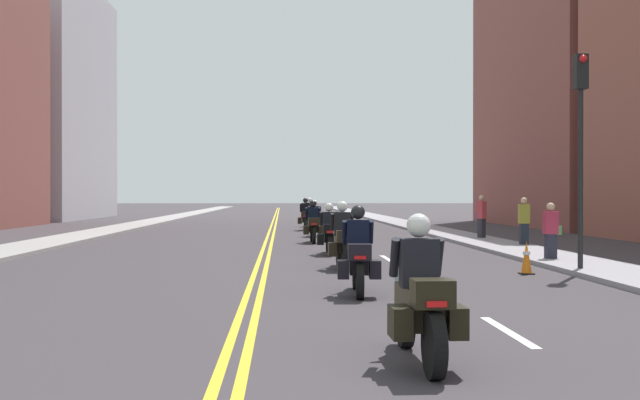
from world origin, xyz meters
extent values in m
plane|color=#393237|center=(0.00, 48.00, 0.00)|extent=(264.00, 264.00, 0.00)
cube|color=gray|center=(-8.06, 48.00, 0.06)|extent=(2.13, 144.00, 0.12)
cube|color=gray|center=(8.06, 48.00, 0.06)|extent=(2.13, 144.00, 0.12)
cube|color=yellow|center=(-0.12, 48.00, 0.00)|extent=(0.12, 132.00, 0.01)
cube|color=yellow|center=(0.12, 48.00, 0.00)|extent=(0.12, 132.00, 0.01)
cube|color=silver|center=(3.50, 8.00, 0.00)|extent=(0.14, 2.40, 0.01)
cube|color=silver|center=(3.50, 14.00, 0.00)|extent=(0.14, 2.40, 0.01)
cube|color=silver|center=(3.50, 20.00, 0.00)|extent=(0.14, 2.40, 0.01)
cube|color=silver|center=(3.50, 26.00, 0.00)|extent=(0.14, 2.40, 0.01)
cube|color=silver|center=(3.50, 32.00, 0.00)|extent=(0.14, 2.40, 0.01)
cube|color=silver|center=(3.50, 38.00, 0.00)|extent=(0.14, 2.40, 0.01)
cube|color=silver|center=(3.50, 44.00, 0.00)|extent=(0.14, 2.40, 0.01)
cube|color=silver|center=(3.50, 50.00, 0.00)|extent=(0.14, 2.40, 0.01)
cube|color=silver|center=(3.50, 56.00, 0.00)|extent=(0.14, 2.40, 0.01)
cube|color=#AFA6B1|center=(-17.54, 59.73, 9.07)|extent=(6.90, 17.59, 18.13)
cube|color=#2D3847|center=(-21.01, 59.73, 4.53)|extent=(0.04, 14.78, 0.90)
cube|color=#2D3847|center=(-21.01, 59.73, 14.51)|extent=(0.04, 14.78, 0.90)
cube|color=brown|center=(18.77, 43.85, 10.52)|extent=(9.35, 18.88, 21.04)
cylinder|color=black|center=(1.97, 6.99, 0.33)|extent=(0.15, 0.67, 0.66)
cylinder|color=black|center=(2.00, 5.36, 0.33)|extent=(0.15, 0.67, 0.66)
cube|color=silver|center=(1.97, 6.99, 0.68)|extent=(0.15, 0.32, 0.04)
cube|color=black|center=(1.99, 6.17, 0.61)|extent=(0.34, 1.25, 0.40)
cube|color=black|center=(2.00, 5.44, 0.83)|extent=(0.41, 0.37, 0.28)
cube|color=red|center=(2.00, 5.25, 0.75)|extent=(0.20, 0.03, 0.06)
cube|color=black|center=(1.72, 5.68, 0.51)|extent=(0.21, 0.44, 0.32)
cube|color=black|center=(2.28, 5.69, 0.51)|extent=(0.21, 0.44, 0.32)
cube|color=#B2C1CC|center=(1.98, 6.70, 0.99)|extent=(0.36, 0.13, 0.36)
cube|color=black|center=(1.99, 6.12, 1.07)|extent=(0.40, 0.27, 0.52)
cylinder|color=black|center=(1.75, 6.27, 1.12)|extent=(0.11, 0.28, 0.45)
cylinder|color=black|center=(2.23, 6.28, 1.12)|extent=(0.11, 0.28, 0.45)
sphere|color=white|center=(1.99, 6.15, 1.48)|extent=(0.26, 0.26, 0.26)
cylinder|color=black|center=(1.94, 12.83, 0.32)|extent=(0.16, 0.64, 0.64)
cylinder|color=black|center=(1.86, 11.27, 0.32)|extent=(0.16, 0.64, 0.64)
cube|color=silver|center=(1.94, 12.83, 0.66)|extent=(0.16, 0.33, 0.04)
cube|color=black|center=(1.90, 12.05, 0.60)|extent=(0.38, 1.20, 0.40)
cube|color=black|center=(1.86, 11.35, 0.82)|extent=(0.42, 0.38, 0.28)
cube|color=red|center=(1.85, 11.16, 0.74)|extent=(0.20, 0.04, 0.06)
cube|color=black|center=(1.59, 11.60, 0.50)|extent=(0.22, 0.45, 0.32)
cube|color=black|center=(2.15, 11.57, 0.50)|extent=(0.22, 0.45, 0.32)
cube|color=#B2C1CC|center=(1.92, 12.55, 0.98)|extent=(0.37, 0.14, 0.36)
cube|color=black|center=(1.90, 12.00, 1.08)|extent=(0.41, 0.28, 0.56)
cylinder|color=black|center=(1.66, 12.16, 1.13)|extent=(0.11, 0.29, 0.45)
cylinder|color=black|center=(2.14, 12.14, 1.13)|extent=(0.11, 0.29, 0.45)
sphere|color=black|center=(1.90, 12.03, 1.50)|extent=(0.26, 0.26, 0.26)
cylinder|color=black|center=(1.99, 17.89, 0.33)|extent=(0.15, 0.66, 0.66)
cylinder|color=black|center=(2.01, 16.32, 0.33)|extent=(0.15, 0.66, 0.66)
cube|color=silver|center=(1.99, 17.89, 0.68)|extent=(0.15, 0.32, 0.04)
cube|color=black|center=(2.00, 17.10, 0.61)|extent=(0.34, 1.19, 0.40)
cube|color=black|center=(2.01, 16.40, 0.83)|extent=(0.41, 0.37, 0.28)
cube|color=red|center=(2.01, 16.21, 0.75)|extent=(0.20, 0.03, 0.06)
cube|color=black|center=(1.73, 16.63, 0.51)|extent=(0.21, 0.44, 0.32)
cube|color=black|center=(2.29, 16.64, 0.51)|extent=(0.21, 0.44, 0.32)
cube|color=#B2C1CC|center=(1.99, 17.61, 0.99)|extent=(0.36, 0.13, 0.36)
cube|color=black|center=(2.00, 17.05, 1.10)|extent=(0.40, 0.27, 0.58)
cylinder|color=black|center=(1.76, 17.20, 1.15)|extent=(0.10, 0.28, 0.45)
cylinder|color=black|center=(2.24, 17.21, 1.15)|extent=(0.10, 0.28, 0.45)
sphere|color=white|center=(2.00, 17.08, 1.53)|extent=(0.26, 0.26, 0.26)
cylinder|color=black|center=(1.97, 22.66, 0.30)|extent=(0.14, 0.61, 0.61)
cylinder|color=black|center=(1.94, 21.05, 0.30)|extent=(0.14, 0.61, 0.61)
cube|color=silver|center=(1.97, 22.66, 0.63)|extent=(0.15, 0.32, 0.04)
cube|color=black|center=(1.96, 21.85, 0.58)|extent=(0.35, 1.23, 0.40)
cube|color=black|center=(1.94, 21.13, 0.80)|extent=(0.41, 0.37, 0.28)
cube|color=red|center=(1.94, 20.94, 0.72)|extent=(0.20, 0.03, 0.06)
cube|color=black|center=(1.67, 21.37, 0.48)|extent=(0.21, 0.44, 0.32)
cube|color=black|center=(2.23, 21.36, 0.48)|extent=(0.21, 0.44, 0.32)
cube|color=#B2C1CC|center=(1.97, 22.37, 0.96)|extent=(0.36, 0.13, 0.36)
cube|color=black|center=(1.96, 21.80, 1.04)|extent=(0.41, 0.27, 0.51)
cylinder|color=black|center=(1.72, 21.96, 1.09)|extent=(0.11, 0.28, 0.45)
cylinder|color=black|center=(2.20, 21.95, 1.09)|extent=(0.11, 0.28, 0.45)
sphere|color=white|center=(1.96, 21.83, 1.44)|extent=(0.26, 0.26, 0.26)
cylinder|color=black|center=(1.68, 28.51, 0.32)|extent=(0.12, 0.65, 0.65)
cylinder|color=black|center=(1.70, 26.96, 0.32)|extent=(0.12, 0.65, 0.65)
cube|color=silver|center=(1.68, 28.51, 0.67)|extent=(0.14, 0.32, 0.04)
cube|color=black|center=(1.69, 27.73, 0.60)|extent=(0.34, 1.19, 0.40)
cube|color=black|center=(1.70, 27.04, 0.82)|extent=(0.41, 0.37, 0.28)
cube|color=red|center=(1.70, 26.85, 0.74)|extent=(0.20, 0.03, 0.06)
cube|color=black|center=(1.42, 27.26, 0.50)|extent=(0.21, 0.44, 0.32)
cube|color=black|center=(1.98, 27.27, 0.50)|extent=(0.21, 0.44, 0.32)
cube|color=#B2C1CC|center=(1.68, 28.23, 0.98)|extent=(0.36, 0.13, 0.36)
cube|color=black|center=(1.69, 27.68, 1.07)|extent=(0.40, 0.27, 0.54)
cylinder|color=black|center=(1.45, 27.83, 1.12)|extent=(0.10, 0.28, 0.45)
cylinder|color=black|center=(1.93, 27.84, 1.12)|extent=(0.10, 0.28, 0.45)
sphere|color=black|center=(1.69, 27.71, 1.48)|extent=(0.26, 0.26, 0.26)
cylinder|color=black|center=(1.99, 33.19, 0.31)|extent=(0.15, 0.63, 0.63)
cylinder|color=black|center=(1.90, 31.60, 0.31)|extent=(0.15, 0.63, 0.63)
cube|color=silver|center=(1.99, 33.19, 0.65)|extent=(0.16, 0.33, 0.04)
cube|color=black|center=(1.95, 32.39, 0.59)|extent=(0.38, 1.23, 0.40)
cube|color=black|center=(1.91, 31.68, 0.81)|extent=(0.42, 0.38, 0.28)
cube|color=red|center=(1.90, 31.49, 0.73)|extent=(0.20, 0.04, 0.06)
cube|color=black|center=(1.64, 31.93, 0.49)|extent=(0.22, 0.45, 0.32)
cube|color=black|center=(2.20, 31.90, 0.49)|extent=(0.22, 0.45, 0.32)
cube|color=#B2C1CC|center=(1.97, 32.91, 0.97)|extent=(0.37, 0.14, 0.36)
cube|color=black|center=(1.94, 32.34, 1.06)|extent=(0.41, 0.28, 0.54)
cylinder|color=black|center=(1.71, 32.51, 1.11)|extent=(0.11, 0.29, 0.45)
cylinder|color=black|center=(2.19, 32.48, 1.11)|extent=(0.11, 0.29, 0.45)
sphere|color=white|center=(1.94, 32.37, 1.47)|extent=(0.26, 0.26, 0.26)
cylinder|color=black|center=(1.76, 39.20, 0.33)|extent=(0.15, 0.67, 0.66)
cylinder|color=black|center=(1.68, 37.67, 0.33)|extent=(0.15, 0.67, 0.66)
cube|color=silver|center=(1.76, 39.20, 0.68)|extent=(0.16, 0.33, 0.04)
cube|color=black|center=(1.72, 38.43, 0.61)|extent=(0.38, 1.18, 0.40)
cube|color=black|center=(1.69, 37.74, 0.83)|extent=(0.42, 0.38, 0.28)
cube|color=red|center=(1.68, 37.55, 0.75)|extent=(0.20, 0.04, 0.06)
cube|color=black|center=(1.42, 37.99, 0.51)|extent=(0.22, 0.45, 0.32)
cube|color=black|center=(1.98, 37.96, 0.51)|extent=(0.22, 0.45, 0.32)
cube|color=#B2C1CC|center=(1.75, 38.93, 0.99)|extent=(0.37, 0.14, 0.36)
cube|color=black|center=(1.72, 38.38, 1.11)|extent=(0.41, 0.28, 0.60)
cylinder|color=black|center=(1.49, 38.55, 1.16)|extent=(0.11, 0.29, 0.45)
cylinder|color=black|center=(1.97, 38.52, 1.16)|extent=(0.11, 0.29, 0.45)
sphere|color=black|center=(1.72, 38.41, 1.55)|extent=(0.26, 0.26, 0.26)
cylinder|color=black|center=(2.12, 44.04, 0.31)|extent=(0.14, 0.63, 0.63)
cylinder|color=black|center=(2.10, 42.42, 0.31)|extent=(0.14, 0.63, 0.63)
cube|color=silver|center=(2.12, 44.04, 0.65)|extent=(0.14, 0.32, 0.04)
cube|color=black|center=(2.11, 43.23, 0.59)|extent=(0.33, 1.23, 0.40)
cube|color=black|center=(2.10, 42.50, 0.81)|extent=(0.40, 0.36, 0.28)
cube|color=red|center=(2.10, 42.31, 0.73)|extent=(0.20, 0.03, 0.06)
cube|color=black|center=(1.83, 42.75, 0.49)|extent=(0.20, 0.44, 0.32)
cube|color=black|center=(2.39, 42.74, 0.49)|extent=(0.20, 0.44, 0.32)
cube|color=#B2C1CC|center=(2.12, 43.75, 0.97)|extent=(0.36, 0.13, 0.36)
cube|color=black|center=(2.11, 43.18, 1.09)|extent=(0.40, 0.26, 0.60)
cylinder|color=black|center=(1.87, 43.33, 1.14)|extent=(0.10, 0.28, 0.45)
cylinder|color=black|center=(2.35, 43.33, 1.14)|extent=(0.10, 0.28, 0.45)
sphere|color=white|center=(2.11, 43.21, 1.53)|extent=(0.26, 0.26, 0.26)
cube|color=black|center=(6.09, 15.48, 0.01)|extent=(0.31, 0.31, 0.03)
cone|color=orange|center=(6.09, 15.48, 0.40)|extent=(0.25, 0.25, 0.73)
cylinder|color=white|center=(6.09, 15.48, 0.48)|extent=(0.17, 0.17, 0.08)
cylinder|color=black|center=(7.39, 15.60, 2.15)|extent=(0.12, 0.12, 4.30)
cube|color=black|center=(7.39, 15.60, 4.65)|extent=(0.28, 0.28, 0.80)
sphere|color=red|center=(7.39, 15.45, 4.93)|extent=(0.18, 0.18, 0.18)
cube|color=#26252E|center=(8.45, 28.75, 0.44)|extent=(0.30, 0.34, 0.88)
cube|color=#B3383F|center=(8.45, 28.75, 1.23)|extent=(0.35, 0.42, 0.70)
sphere|color=tan|center=(8.45, 28.75, 1.70)|extent=(0.22, 0.22, 0.22)
cube|color=blue|center=(8.36, 28.95, 0.98)|extent=(0.16, 0.19, 0.24)
cube|color=#272736|center=(7.67, 18.43, 0.38)|extent=(0.31, 0.24, 0.77)
cube|color=#B02D44|center=(7.67, 18.43, 1.07)|extent=(0.39, 0.28, 0.61)
sphere|color=tan|center=(7.67, 18.43, 1.50)|extent=(0.22, 0.22, 0.22)
cube|color=#4B9C4A|center=(7.89, 18.46, 0.87)|extent=(0.17, 0.12, 0.24)
cube|color=#222A35|center=(8.81, 24.40, 0.42)|extent=(0.28, 0.20, 0.84)
cube|color=olive|center=(8.81, 24.40, 1.17)|extent=(0.36, 0.22, 0.66)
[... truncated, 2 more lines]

